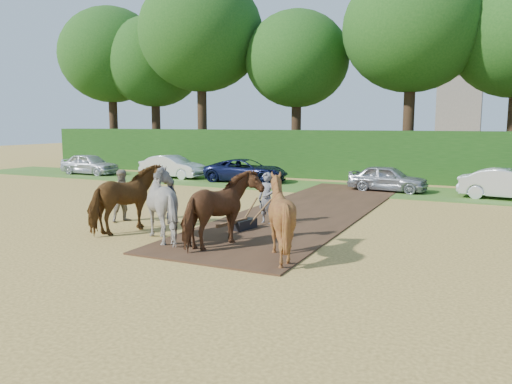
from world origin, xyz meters
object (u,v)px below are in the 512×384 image
Objects in this scene: plough_team at (198,207)px; church at (463,37)px; spectator_near at (124,196)px; parked_cars at (315,174)px; spectator_far at (170,201)px.

church reaches higher than plough_team.
spectator_near is 0.05× the size of parked_cars.
parked_cars is at bearing 12.99° from spectator_near.
church is at bearing 86.22° from plough_team.
parked_cars is (1.28, 11.63, -0.10)m from spectator_far.
spectator_far is 0.21× the size of plough_team.
spectator_near is 1.18× the size of spectator_far.
church is at bearing 18.56° from spectator_near.
spectator_far is at bearing -96.52° from church.
church reaches higher than spectator_near.
spectator_near is 1.74m from spectator_far.
spectator_far is 0.04× the size of parked_cars.
plough_team reaches higher than spectator_near.
plough_team reaches higher than spectator_far.
plough_team is at bearing -136.30° from spectator_far.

